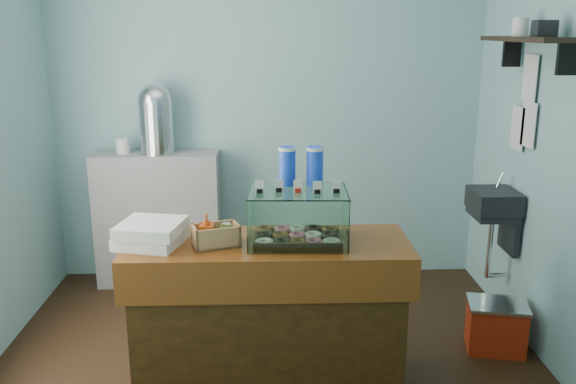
{
  "coord_description": "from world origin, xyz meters",
  "views": [
    {
      "loc": [
        0.01,
        -3.49,
        2.06
      ],
      "look_at": [
        0.12,
        -0.15,
        1.16
      ],
      "focal_mm": 38.0,
      "sensor_mm": 36.0,
      "label": 1
    }
  ],
  "objects_px": {
    "counter": "(268,314)",
    "display_case": "(298,212)",
    "coffee_urn": "(156,117)",
    "red_cooler": "(496,326)"
  },
  "relations": [
    {
      "from": "display_case",
      "to": "coffee_urn",
      "type": "bearing_deg",
      "value": 126.09
    },
    {
      "from": "red_cooler",
      "to": "display_case",
      "type": "bearing_deg",
      "value": -154.54
    },
    {
      "from": "display_case",
      "to": "coffee_urn",
      "type": "height_order",
      "value": "coffee_urn"
    },
    {
      "from": "display_case",
      "to": "counter",
      "type": "bearing_deg",
      "value": -168.02
    },
    {
      "from": "coffee_urn",
      "to": "red_cooler",
      "type": "height_order",
      "value": "coffee_urn"
    },
    {
      "from": "counter",
      "to": "display_case",
      "type": "distance_m",
      "value": 0.63
    },
    {
      "from": "display_case",
      "to": "red_cooler",
      "type": "bearing_deg",
      "value": 15.91
    },
    {
      "from": "red_cooler",
      "to": "counter",
      "type": "bearing_deg",
      "value": -154.99
    },
    {
      "from": "display_case",
      "to": "coffee_urn",
      "type": "distance_m",
      "value": 1.9
    },
    {
      "from": "display_case",
      "to": "red_cooler",
      "type": "relative_size",
      "value": 1.32
    }
  ]
}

